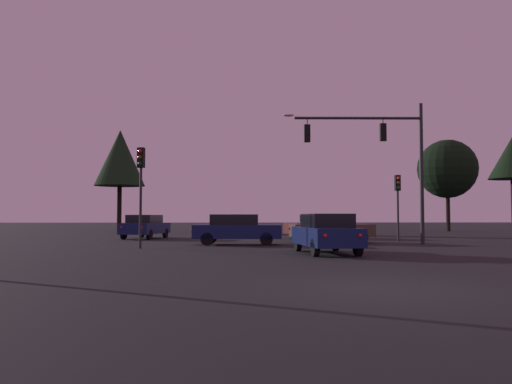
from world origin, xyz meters
The scene contains 11 objects.
ground_plane centered at (0.00, 24.50, 0.00)m, with size 168.00×168.00×0.00m, color black.
traffic_signal_mast_arm centered at (4.59, 15.35, 4.90)m, with size 7.17×0.52×7.22m.
traffic_light_corner_left centered at (-7.13, 12.67, 3.18)m, with size 0.34×0.38×4.50m.
traffic_light_corner_right centered at (6.43, 18.51, 2.71)m, with size 0.31×0.36×3.80m.
car_nearside_lane centered at (0.58, 9.27, 0.79)m, with size 2.16×4.41×1.52m.
car_crossing_left centered at (2.26, 17.07, 0.80)m, with size 4.52×2.13×1.52m.
car_crossing_right centered at (-2.82, 15.49, 0.80)m, with size 4.55×2.07×1.52m.
car_far_lane centered at (2.63, 22.54, 0.80)m, with size 4.78×3.44×1.52m.
car_parked_lot centered at (-8.67, 22.67, 0.80)m, with size 2.71×4.68×1.52m.
tree_behind_sign centered at (17.65, 37.68, 6.01)m, with size 5.67×5.67×8.86m.
tree_center_horizon centered at (-14.02, 38.78, 7.04)m, with size 4.80×4.80×9.78m.
Camera 1 is at (-2.92, -9.81, 1.41)m, focal length 35.15 mm.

